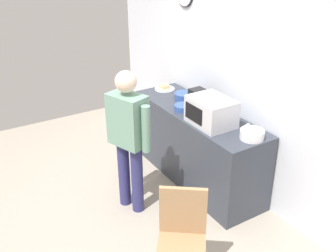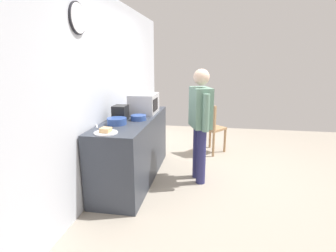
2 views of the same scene
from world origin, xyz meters
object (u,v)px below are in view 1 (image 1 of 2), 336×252
(sandwich_plate, at_px, (165,88))
(person_standing, at_px, (128,133))
(fork_utensil, at_px, (190,92))
(wooden_chair, at_px, (182,237))
(spoon_utensil, at_px, (245,126))
(salad_bowl, at_px, (184,96))
(microwave, at_px, (211,112))
(cereal_bowl, at_px, (183,108))
(toaster, at_px, (199,98))
(mixing_bowl, at_px, (252,134))

(sandwich_plate, height_order, person_standing, person_standing)
(fork_utensil, relative_size, wooden_chair, 0.18)
(spoon_utensil, bearing_deg, salad_bowl, -173.42)
(microwave, xyz_separation_m, salad_bowl, (-0.76, 0.16, -0.11))
(cereal_bowl, bearing_deg, salad_bowl, 143.84)
(person_standing, bearing_deg, sandwich_plate, 132.44)
(cereal_bowl, xyz_separation_m, fork_utensil, (-0.44, 0.41, -0.03))
(fork_utensil, bearing_deg, spoon_utensil, -4.43)
(cereal_bowl, bearing_deg, microwave, 5.07)
(toaster, height_order, spoon_utensil, toaster)
(salad_bowl, bearing_deg, spoon_utensil, 6.58)
(sandwich_plate, distance_m, wooden_chair, 2.46)
(microwave, distance_m, mixing_bowl, 0.53)
(microwave, xyz_separation_m, cereal_bowl, (-0.48, -0.04, -0.12))
(mixing_bowl, relative_size, person_standing, 0.15)
(cereal_bowl, height_order, spoon_utensil, cereal_bowl)
(sandwich_plate, xyz_separation_m, toaster, (0.69, 0.07, 0.08))
(fork_utensil, bearing_deg, cereal_bowl, -43.32)
(toaster, xyz_separation_m, person_standing, (0.24, -1.08, -0.08))
(fork_utensil, bearing_deg, toaster, -22.01)
(person_standing, bearing_deg, toaster, 102.50)
(wooden_chair, bearing_deg, fork_utensil, 143.53)
(sandwich_plate, bearing_deg, salad_bowl, 3.58)
(sandwich_plate, relative_size, cereal_bowl, 1.24)
(sandwich_plate, height_order, toaster, toaster)
(mixing_bowl, bearing_deg, person_standing, -126.61)
(cereal_bowl, xyz_separation_m, mixing_bowl, (0.97, 0.19, 0.01))
(toaster, height_order, person_standing, person_standing)
(salad_bowl, distance_m, toaster, 0.27)
(salad_bowl, xyz_separation_m, toaster, (0.26, 0.04, 0.06))
(spoon_utensil, xyz_separation_m, person_standing, (-0.51, -1.16, 0.01))
(mixing_bowl, xyz_separation_m, fork_utensil, (-1.41, 0.22, -0.04))
(wooden_chair, bearing_deg, salad_bowl, 145.57)
(sandwich_plate, relative_size, salad_bowl, 1.07)
(sandwich_plate, distance_m, fork_utensil, 0.36)
(salad_bowl, distance_m, wooden_chair, 2.12)
(sandwich_plate, xyz_separation_m, fork_utensil, (0.28, 0.23, -0.02))
(wooden_chair, bearing_deg, microwave, 133.29)
(wooden_chair, bearing_deg, toaster, 140.17)
(mixing_bowl, relative_size, wooden_chair, 0.26)
(spoon_utensil, height_order, wooden_chair, wooden_chair)
(sandwich_plate, relative_size, person_standing, 0.17)
(microwave, xyz_separation_m, wooden_chair, (0.95, -1.01, -0.55))
(spoon_utensil, bearing_deg, microwave, -131.12)
(microwave, xyz_separation_m, sandwich_plate, (-1.19, 0.14, -0.13))
(cereal_bowl, bearing_deg, fork_utensil, 136.68)
(mixing_bowl, height_order, wooden_chair, mixing_bowl)
(microwave, height_order, person_standing, person_standing)
(fork_utensil, bearing_deg, salad_bowl, -53.11)
(mixing_bowl, xyz_separation_m, person_standing, (-0.76, -1.02, -0.03))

